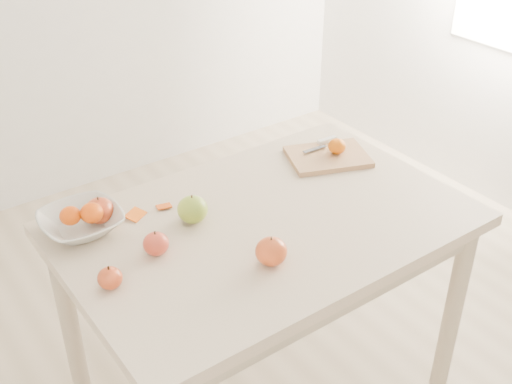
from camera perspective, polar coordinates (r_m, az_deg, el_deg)
table at (r=1.98m, az=0.85°, el=-4.78°), size 1.20×0.80×0.75m
cutting_board at (r=2.25m, az=6.41°, el=3.13°), size 0.32×0.28×0.02m
board_tangerine at (r=2.24m, az=7.21°, el=4.06°), size 0.06×0.06×0.05m
fruit_bowl at (r=1.92m, az=-15.27°, el=-2.63°), size 0.23×0.23×0.06m
bowl_tangerine_near at (r=1.91m, az=-16.18°, el=-2.04°), size 0.06×0.06×0.05m
bowl_tangerine_far at (r=1.90m, az=-14.39°, el=-1.80°), size 0.07×0.07×0.06m
orange_peel_a at (r=1.97m, az=-10.64°, el=-2.09°), size 0.07×0.07×0.01m
orange_peel_b at (r=1.99m, az=-8.18°, el=-1.33°), size 0.05×0.04×0.01m
paring_knife at (r=2.32m, az=6.15°, el=4.48°), size 0.17×0.05×0.01m
apple_green at (r=1.90m, az=-5.66°, el=-1.55°), size 0.09×0.09×0.08m
apple_red_b at (r=1.79m, az=-8.89°, el=-4.56°), size 0.07×0.07×0.07m
apple_red_d at (r=1.69m, az=-12.85°, el=-7.47°), size 0.07×0.07×0.06m
apple_red_a at (r=1.94m, az=-13.73°, el=-1.61°), size 0.09×0.09×0.08m
apple_red_c at (r=1.73m, az=1.36°, el=-5.30°), size 0.09×0.09×0.08m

